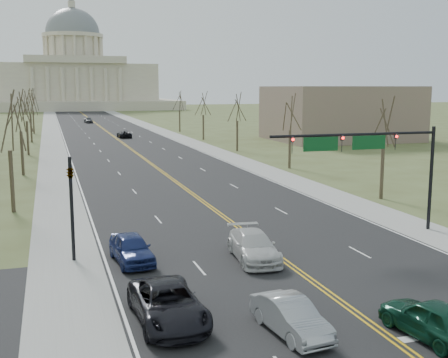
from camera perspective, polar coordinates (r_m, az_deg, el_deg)
ground at (r=24.54m, az=15.62°, el=-14.65°), size 600.00×600.00×0.00m
road at (r=129.65m, az=-11.82°, el=4.76°), size 20.00×380.00×0.01m
cross_road at (r=29.37m, az=9.16°, el=-10.35°), size 120.00×14.00×0.01m
sidewalk_left at (r=129.04m, az=-17.15°, el=4.53°), size 4.00×380.00×0.03m
sidewalk_right at (r=131.36m, az=-6.59°, el=4.96°), size 4.00×380.00×0.03m
center_line at (r=129.65m, az=-11.82°, el=4.77°), size 0.42×380.00×0.01m
edge_line_left at (r=129.07m, az=-16.17°, el=4.58°), size 0.15×380.00×0.01m
edge_line_right at (r=130.96m, az=-7.54°, el=4.93°), size 0.15×380.00×0.01m
capitol at (r=268.91m, az=-14.94°, el=9.93°), size 90.00×60.00×50.00m
signal_mast at (r=38.09m, az=14.41°, el=2.89°), size 12.12×0.44×7.20m
signal_left at (r=32.76m, az=-15.25°, el=-1.78°), size 0.32×0.36×6.00m
tree_r_0 at (r=51.17m, az=15.97°, el=5.28°), size 3.74×3.74×8.50m
tree_l_0 at (r=46.85m, az=-21.06°, el=5.15°), size 3.96×3.96×9.00m
tree_r_1 at (r=68.74m, az=6.76°, el=6.51°), size 3.74×3.74×8.50m
tree_l_1 at (r=66.80m, az=-20.03°, el=6.27°), size 3.96×3.96×9.00m
tree_r_2 at (r=87.36m, az=1.36°, el=7.15°), size 3.74×3.74×8.50m
tree_l_2 at (r=86.77m, az=-19.47°, el=6.87°), size 3.96×3.96×9.00m
tree_r_3 at (r=106.48m, az=-2.13°, el=7.53°), size 3.74×3.74×8.50m
tree_l_3 at (r=106.75m, az=-19.12°, el=7.25°), size 3.96×3.96×9.00m
tree_r_4 at (r=125.88m, az=-4.55°, el=7.78°), size 3.74×3.74×8.50m
tree_l_4 at (r=126.74m, az=-18.88°, el=7.50°), size 3.96×3.96×9.00m
bldg_right_mass at (r=108.38m, az=11.71°, el=6.56°), size 25.00×20.00×10.00m
car_nb_inner_lead at (r=24.17m, az=20.41°, el=-13.19°), size 2.52×4.94×1.61m
car_sb_inner_lead at (r=23.32m, az=6.80°, el=-13.70°), size 2.05×4.55×1.45m
car_sb_outer_lead at (r=24.30m, az=-5.73°, el=-12.50°), size 2.84×5.86×1.61m
car_sb_inner_second at (r=32.48m, az=3.02°, el=-6.82°), size 2.76×5.72×1.61m
car_sb_outer_second at (r=32.38m, az=-9.39°, el=-6.96°), size 2.36×4.93×1.63m
car_far_nb at (r=112.38m, az=-10.11°, el=4.50°), size 2.58×5.07×1.37m
car_far_sb at (r=161.00m, az=-13.62°, el=5.84°), size 2.44×4.93×1.62m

